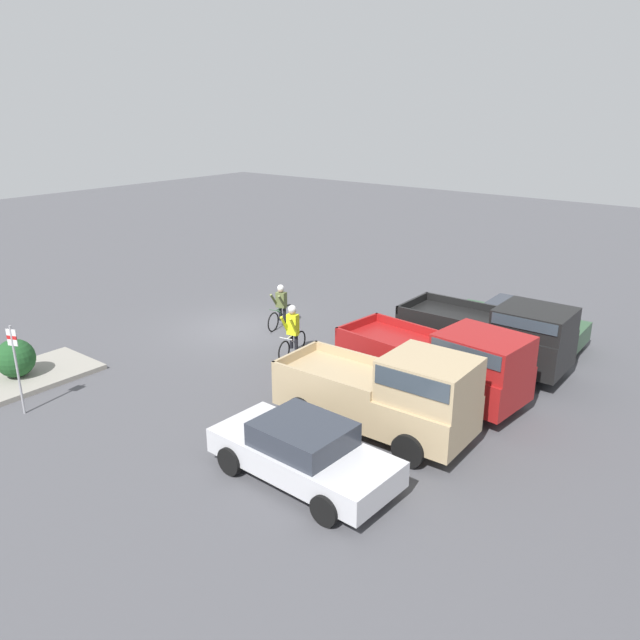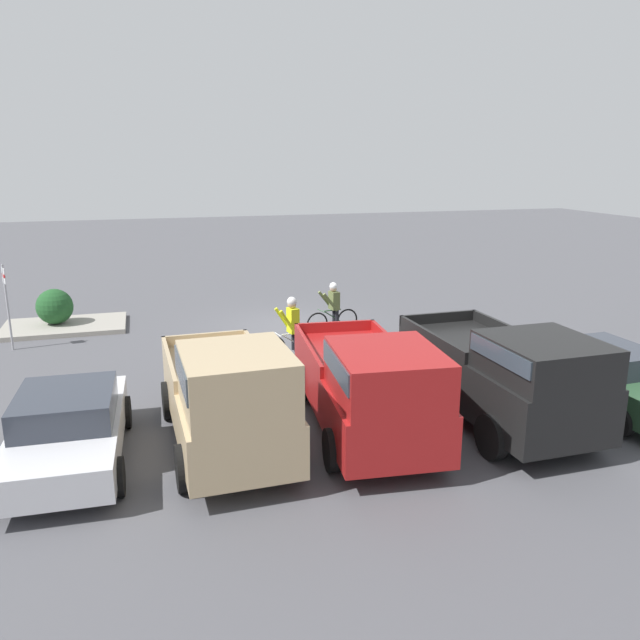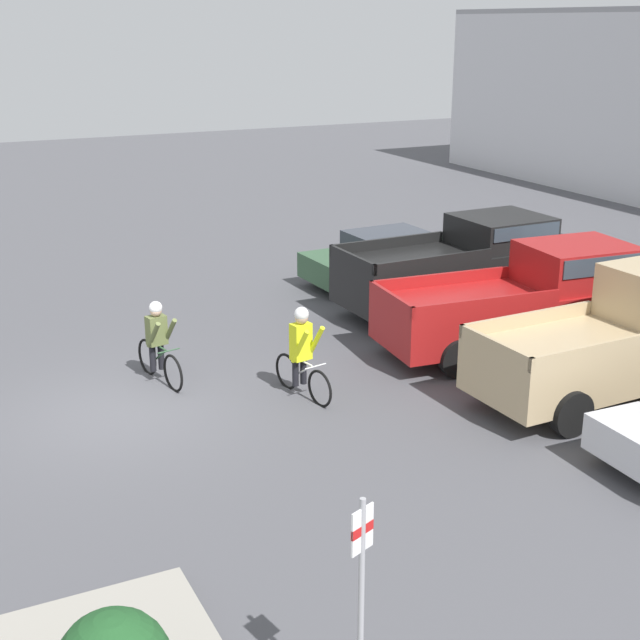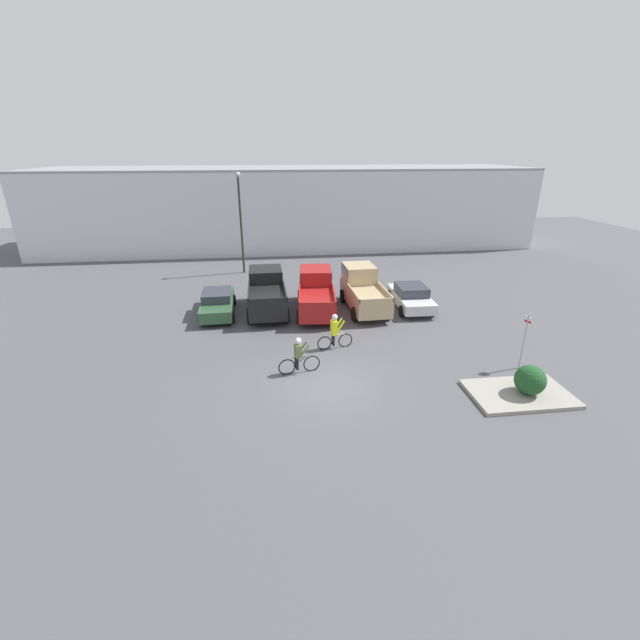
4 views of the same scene
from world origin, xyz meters
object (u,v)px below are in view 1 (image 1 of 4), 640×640
(pickup_truck_2, at_px, (391,393))
(cyclist_0, at_px, (292,329))
(pickup_truck_0, at_px, (495,334))
(fire_lane_sign, at_px, (16,362))
(shrub, at_px, (15,358))
(sedan_1, at_px, (303,451))
(pickup_truck_1, at_px, (444,361))
(sedan_0, at_px, (518,322))
(cyclist_1, at_px, (281,306))

(pickup_truck_2, xyz_separation_m, cyclist_0, (-2.49, -5.35, -0.28))
(pickup_truck_0, bearing_deg, fire_lane_sign, -38.53)
(pickup_truck_2, xyz_separation_m, shrub, (4.15, -10.45, -0.45))
(pickup_truck_2, relative_size, sedan_1, 1.17)
(pickup_truck_1, relative_size, pickup_truck_2, 1.10)
(sedan_0, height_order, pickup_truck_0, pickup_truck_0)
(pickup_truck_0, bearing_deg, cyclist_0, -60.93)
(cyclist_0, bearing_deg, pickup_truck_2, 65.03)
(pickup_truck_0, relative_size, shrub, 4.54)
(sedan_1, bearing_deg, pickup_truck_2, 171.02)
(sedan_0, relative_size, pickup_truck_2, 0.89)
(shrub, bearing_deg, sedan_1, 97.63)
(cyclist_1, bearing_deg, cyclist_0, 49.41)
(pickup_truck_0, height_order, fire_lane_sign, fire_lane_sign)
(pickup_truck_2, distance_m, sedan_1, 2.89)
(sedan_1, distance_m, shrub, 10.10)
(sedan_0, bearing_deg, cyclist_0, -41.69)
(cyclist_0, xyz_separation_m, shrub, (6.64, -5.10, -0.17))
(cyclist_1, relative_size, shrub, 1.56)
(cyclist_1, distance_m, shrub, 8.99)
(pickup_truck_2, xyz_separation_m, cyclist_1, (-4.34, -7.51, -0.36))
(cyclist_1, bearing_deg, pickup_truck_2, 59.96)
(sedan_0, bearing_deg, pickup_truck_0, 6.69)
(pickup_truck_1, xyz_separation_m, pickup_truck_2, (2.74, -0.01, 0.07))
(pickup_truck_2, bearing_deg, pickup_truck_0, 177.63)
(sedan_1, height_order, shrub, sedan_1)
(pickup_truck_0, bearing_deg, sedan_0, -173.31)
(sedan_1, relative_size, cyclist_0, 2.49)
(sedan_0, height_order, pickup_truck_2, pickup_truck_2)
(pickup_truck_1, distance_m, cyclist_1, 7.69)
(cyclist_0, distance_m, shrub, 8.38)
(pickup_truck_1, distance_m, pickup_truck_2, 2.74)
(pickup_truck_1, bearing_deg, cyclist_0, -87.33)
(sedan_1, distance_m, cyclist_1, 10.06)
(cyclist_0, bearing_deg, pickup_truck_0, 119.07)
(cyclist_0, height_order, fire_lane_sign, fire_lane_sign)
(sedan_0, bearing_deg, pickup_truck_2, 0.66)
(fire_lane_sign, bearing_deg, cyclist_1, 175.33)
(pickup_truck_1, bearing_deg, sedan_0, -178.92)
(fire_lane_sign, bearing_deg, sedan_1, 106.26)
(sedan_1, xyz_separation_m, cyclist_1, (-7.16, -7.06, 0.12))
(pickup_truck_0, bearing_deg, pickup_truck_1, -4.44)
(fire_lane_sign, xyz_separation_m, shrub, (-0.94, -2.17, -0.78))
(pickup_truck_0, relative_size, fire_lane_sign, 2.09)
(sedan_1, bearing_deg, sedan_0, 178.22)
(sedan_1, bearing_deg, pickup_truck_1, 175.32)
(pickup_truck_1, distance_m, shrub, 12.54)
(sedan_0, relative_size, shrub, 3.95)
(pickup_truck_2, bearing_deg, sedan_0, -179.34)
(pickup_truck_1, bearing_deg, pickup_truck_0, 175.56)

